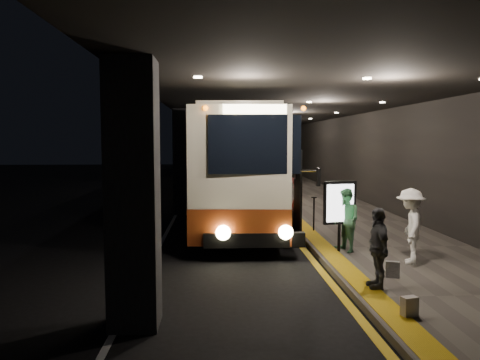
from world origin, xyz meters
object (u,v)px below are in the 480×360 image
object	(u,v)px
passenger_boarding	(297,199)
stanchion_post	(314,214)
coach_main	(241,171)
coach_third	(227,152)
bag_polka	(393,269)
passenger_waiting_white	(410,226)
info_sign	(340,204)
coach_second	(234,160)
passenger_waiting_grey	(378,248)
passenger_waiting_green	(346,220)
bag_plain	(409,306)

from	to	relation	value
passenger_boarding	stanchion_post	bearing A→B (deg)	-153.66
coach_main	coach_third	distance (m)	28.40
bag_polka	stanchion_post	world-z (taller)	stanchion_post
passenger_waiting_white	info_sign	xyz separation A→B (m)	(-1.39, 1.23, 0.37)
coach_second	coach_third	xyz separation A→B (m)	(-0.09, 15.11, 0.12)
passenger_waiting_grey	passenger_waiting_green	bearing A→B (deg)	177.74
passenger_waiting_grey	bag_plain	world-z (taller)	passenger_waiting_grey
coach_second	bag_plain	distance (m)	23.83
passenger_waiting_white	bag_plain	xyz separation A→B (m)	(-1.43, -3.38, -0.74)
coach_third	passenger_waiting_white	world-z (taller)	coach_third
passenger_waiting_white	stanchion_post	distance (m)	4.33
bag_plain	passenger_boarding	bearing A→B (deg)	91.82
passenger_boarding	bag_polka	world-z (taller)	passenger_boarding
passenger_waiting_green	passenger_waiting_grey	world-z (taller)	passenger_waiting_green
coach_main	info_sign	size ratio (longest dim) A/B	6.88
passenger_boarding	info_sign	size ratio (longest dim) A/B	0.88
coach_main	coach_third	xyz separation A→B (m)	(0.20, 28.40, -0.02)
coach_main	coach_third	bearing A→B (deg)	93.02
bag_plain	info_sign	size ratio (longest dim) A/B	0.18
coach_third	passenger_boarding	xyz separation A→B (m)	(1.77, -29.60, -0.92)
bag_plain	passenger_waiting_green	bearing A→B (deg)	87.67
stanchion_post	coach_main	bearing A→B (deg)	126.75
coach_third	info_sign	bearing A→B (deg)	-89.28
coach_second	bag_polka	xyz separation A→B (m)	(2.53, -21.51, -1.45)
passenger_waiting_white	bag_plain	size ratio (longest dim) A/B	5.43
passenger_boarding	passenger_waiting_grey	distance (m)	7.68
passenger_boarding	coach_third	bearing A→B (deg)	21.93
coach_third	passenger_boarding	size ratio (longest dim) A/B	7.71
passenger_boarding	bag_polka	xyz separation A→B (m)	(0.85, -7.02, -0.65)
passenger_boarding	passenger_waiting_grey	xyz separation A→B (m)	(0.28, -7.68, -0.01)
passenger_waiting_white	passenger_waiting_grey	distance (m)	2.35
bag_plain	info_sign	distance (m)	4.74
passenger_boarding	bag_plain	size ratio (longest dim) A/B	4.96
passenger_boarding	stanchion_post	distance (m)	1.82
passenger_waiting_grey	bag_polka	bearing A→B (deg)	140.49
coach_third	stanchion_post	world-z (taller)	coach_third
bag_plain	passenger_waiting_white	bearing A→B (deg)	67.09
passenger_boarding	bag_plain	distance (m)	9.24
bag_polka	stanchion_post	xyz separation A→B (m)	(-0.60, 5.24, 0.37)
coach_third	bag_plain	size ratio (longest dim) A/B	38.20
coach_main	info_sign	world-z (taller)	coach_main
info_sign	stanchion_post	distance (m)	2.91
passenger_waiting_green	passenger_waiting_white	size ratio (longest dim) A/B	0.94
passenger_waiting_green	bag_polka	xyz separation A→B (m)	(0.37, -2.38, -0.67)
passenger_waiting_grey	passenger_waiting_white	bearing A→B (deg)	143.54
passenger_boarding	coach_main	bearing A→B (deg)	77.34
passenger_boarding	passenger_waiting_green	world-z (taller)	passenger_waiting_green
passenger_waiting_green	passenger_waiting_white	distance (m)	1.72
coach_main	coach_second	bearing A→B (deg)	92.17
info_sign	bag_plain	bearing A→B (deg)	-98.99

